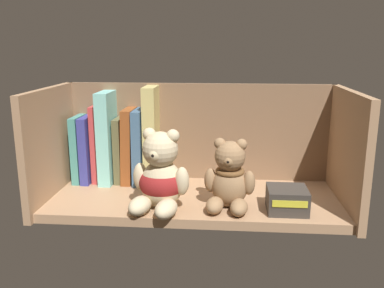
{
  "coord_description": "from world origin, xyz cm",
  "views": [
    {
      "loc": [
        6.93,
        -88.86,
        36.11
      ],
      "look_at": [
        -0.59,
        0.0,
        14.29
      ],
      "focal_mm": 38.74,
      "sensor_mm": 36.0,
      "label": 1
    }
  ],
  "objects_px": {
    "small_product_box": "(287,200)",
    "book_3": "(110,136)",
    "book_6": "(141,145)",
    "book_5": "(130,144)",
    "book_7": "(153,134)",
    "book_0": "(82,147)",
    "book_2": "(99,142)",
    "book_1": "(91,147)",
    "book_4": "(121,149)",
    "teddy_bear_smaller": "(229,179)",
    "teddy_bear_larger": "(161,178)"
  },
  "relations": [
    {
      "from": "small_product_box",
      "to": "book_4",
      "type": "bearing_deg",
      "value": 155.98
    },
    {
      "from": "book_1",
      "to": "teddy_bear_larger",
      "type": "height_order",
      "value": "teddy_bear_larger"
    },
    {
      "from": "book_0",
      "to": "book_6",
      "type": "height_order",
      "value": "book_6"
    },
    {
      "from": "book_3",
      "to": "small_product_box",
      "type": "distance_m",
      "value": 0.46
    },
    {
      "from": "book_7",
      "to": "teddy_bear_smaller",
      "type": "bearing_deg",
      "value": -40.86
    },
    {
      "from": "book_1",
      "to": "teddy_bear_smaller",
      "type": "height_order",
      "value": "book_1"
    },
    {
      "from": "book_0",
      "to": "book_5",
      "type": "relative_size",
      "value": 0.89
    },
    {
      "from": "teddy_bear_larger",
      "to": "small_product_box",
      "type": "xyz_separation_m",
      "value": [
        0.26,
        0.01,
        -0.04
      ]
    },
    {
      "from": "book_1",
      "to": "book_2",
      "type": "xyz_separation_m",
      "value": [
        0.02,
        0.0,
        0.01
      ]
    },
    {
      "from": "book_2",
      "to": "small_product_box",
      "type": "xyz_separation_m",
      "value": [
        0.45,
        -0.18,
        -0.07
      ]
    },
    {
      "from": "book_4",
      "to": "small_product_box",
      "type": "bearing_deg",
      "value": -24.02
    },
    {
      "from": "book_6",
      "to": "small_product_box",
      "type": "relative_size",
      "value": 2.25
    },
    {
      "from": "book_5",
      "to": "book_7",
      "type": "distance_m",
      "value": 0.06
    },
    {
      "from": "book_5",
      "to": "teddy_bear_smaller",
      "type": "distance_m",
      "value": 0.3
    },
    {
      "from": "book_0",
      "to": "book_4",
      "type": "relative_size",
      "value": 1.03
    },
    {
      "from": "book_4",
      "to": "book_6",
      "type": "height_order",
      "value": "book_6"
    },
    {
      "from": "book_3",
      "to": "book_5",
      "type": "relative_size",
      "value": 1.23
    },
    {
      "from": "book_0",
      "to": "small_product_box",
      "type": "relative_size",
      "value": 2.02
    },
    {
      "from": "book_5",
      "to": "small_product_box",
      "type": "distance_m",
      "value": 0.41
    },
    {
      "from": "book_2",
      "to": "book_3",
      "type": "distance_m",
      "value": 0.03
    },
    {
      "from": "teddy_bear_larger",
      "to": "small_product_box",
      "type": "height_order",
      "value": "teddy_bear_larger"
    },
    {
      "from": "teddy_bear_smaller",
      "to": "teddy_bear_larger",
      "type": "bearing_deg",
      "value": -173.12
    },
    {
      "from": "teddy_bear_larger",
      "to": "small_product_box",
      "type": "relative_size",
      "value": 2.1
    },
    {
      "from": "book_0",
      "to": "book_2",
      "type": "relative_size",
      "value": 0.86
    },
    {
      "from": "book_4",
      "to": "book_5",
      "type": "xyz_separation_m",
      "value": [
        0.02,
        0.0,
        0.01
      ]
    },
    {
      "from": "book_3",
      "to": "book_4",
      "type": "relative_size",
      "value": 1.41
    },
    {
      "from": "small_product_box",
      "to": "book_2",
      "type": "bearing_deg",
      "value": 158.7
    },
    {
      "from": "book_3",
      "to": "teddy_bear_smaller",
      "type": "height_order",
      "value": "book_3"
    },
    {
      "from": "book_6",
      "to": "small_product_box",
      "type": "height_order",
      "value": "book_6"
    },
    {
      "from": "book_3",
      "to": "book_4",
      "type": "bearing_deg",
      "value": 0.0
    },
    {
      "from": "book_1",
      "to": "book_5",
      "type": "distance_m",
      "value": 0.1
    },
    {
      "from": "teddy_bear_larger",
      "to": "book_1",
      "type": "bearing_deg",
      "value": 138.8
    },
    {
      "from": "book_5",
      "to": "teddy_bear_smaller",
      "type": "bearing_deg",
      "value": -33.71
    },
    {
      "from": "teddy_bear_larger",
      "to": "book_5",
      "type": "bearing_deg",
      "value": 119.93
    },
    {
      "from": "teddy_bear_larger",
      "to": "book_2",
      "type": "bearing_deg",
      "value": 135.46
    },
    {
      "from": "book_2",
      "to": "book_4",
      "type": "distance_m",
      "value": 0.06
    },
    {
      "from": "book_4",
      "to": "book_2",
      "type": "bearing_deg",
      "value": 180.0
    },
    {
      "from": "book_2",
      "to": "small_product_box",
      "type": "bearing_deg",
      "value": -21.3
    },
    {
      "from": "book_3",
      "to": "teddy_bear_larger",
      "type": "height_order",
      "value": "book_3"
    },
    {
      "from": "book_4",
      "to": "teddy_bear_smaller",
      "type": "distance_m",
      "value": 0.32
    },
    {
      "from": "book_7",
      "to": "book_6",
      "type": "bearing_deg",
      "value": 180.0
    },
    {
      "from": "small_product_box",
      "to": "book_3",
      "type": "bearing_deg",
      "value": 157.41
    },
    {
      "from": "teddy_bear_smaller",
      "to": "book_5",
      "type": "bearing_deg",
      "value": 146.29
    },
    {
      "from": "book_3",
      "to": "book_6",
      "type": "bearing_deg",
      "value": 0.0
    },
    {
      "from": "book_4",
      "to": "teddy_bear_smaller",
      "type": "relative_size",
      "value": 1.08
    },
    {
      "from": "book_0",
      "to": "teddy_bear_smaller",
      "type": "relative_size",
      "value": 1.11
    },
    {
      "from": "book_0",
      "to": "book_1",
      "type": "distance_m",
      "value": 0.02
    },
    {
      "from": "book_1",
      "to": "book_2",
      "type": "height_order",
      "value": "book_2"
    },
    {
      "from": "book_6",
      "to": "teddy_bear_smaller",
      "type": "height_order",
      "value": "book_6"
    },
    {
      "from": "book_1",
      "to": "book_5",
      "type": "height_order",
      "value": "book_5"
    }
  ]
}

